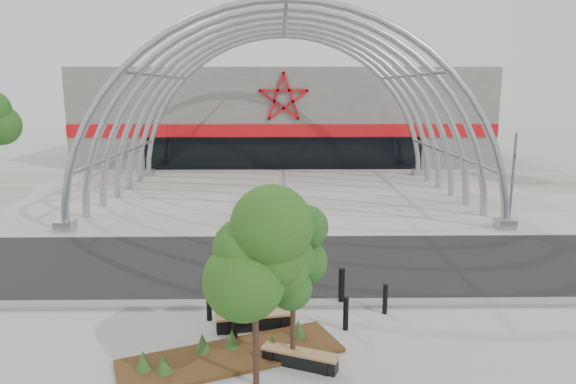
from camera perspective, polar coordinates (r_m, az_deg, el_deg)
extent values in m
plane|color=#9F9F9A|center=(15.85, 0.23, -12.17)|extent=(140.00, 140.00, 0.00)
cube|color=black|center=(19.10, 0.02, -7.94)|extent=(140.00, 7.00, 0.02)
cube|color=#A5A095|center=(30.68, -0.34, -0.47)|extent=(60.00, 17.00, 0.04)
cube|color=slate|center=(15.59, 0.25, -12.33)|extent=(60.00, 0.50, 0.12)
cube|color=slate|center=(48.08, -0.56, 8.62)|extent=(34.00, 15.00, 8.00)
cube|color=black|center=(40.88, -0.49, 4.33)|extent=(22.00, 0.25, 2.60)
cube|color=red|center=(40.70, -0.50, 6.85)|extent=(34.00, 0.30, 1.00)
torus|color=#9A9FA5|center=(23.40, -0.16, -4.31)|extent=(20.36, 0.36, 20.36)
torus|color=#9A9FA5|center=(25.81, -0.23, -2.80)|extent=(20.36, 0.36, 20.36)
torus|color=#9A9FA5|center=(28.24, -0.29, -1.56)|extent=(20.36, 0.36, 20.36)
torus|color=#9A9FA5|center=(30.68, -0.34, -0.51)|extent=(20.36, 0.36, 20.36)
torus|color=#9A9FA5|center=(33.13, -0.38, 0.38)|extent=(20.36, 0.36, 20.36)
torus|color=#9A9FA5|center=(35.59, -0.42, 1.15)|extent=(20.36, 0.36, 20.36)
torus|color=#9A9FA5|center=(38.05, -0.45, 1.82)|extent=(20.36, 0.36, 20.36)
cylinder|color=#9A9FA5|center=(31.85, 17.36, 4.13)|extent=(0.20, 15.00, 0.20)
cylinder|color=#9A9FA5|center=(30.92, 13.19, 12.48)|extent=(0.20, 15.00, 0.20)
cylinder|color=#9A9FA5|center=(30.24, -0.36, 18.37)|extent=(0.20, 15.00, 0.20)
cylinder|color=#9A9FA5|center=(30.78, -13.96, 12.45)|extent=(0.20, 15.00, 0.20)
cylinder|color=#9A9FA5|center=(31.67, -18.15, 4.04)|extent=(0.20, 15.00, 0.20)
cube|color=#9A9FA5|center=(25.27, -23.51, -3.50)|extent=(0.80, 0.80, 0.50)
cube|color=#9A9FA5|center=(39.23, -15.23, 2.08)|extent=(0.80, 0.80, 0.50)
cube|color=#9A9FA5|center=(25.50, 22.97, -3.33)|extent=(0.80, 0.80, 0.50)
cube|color=#9A9FA5|center=(39.38, 14.27, 2.16)|extent=(0.80, 0.80, 0.50)
cube|color=#3F2A10|center=(12.97, -6.25, -17.66)|extent=(5.52, 3.49, 0.10)
cone|color=#345823|center=(12.37, -13.63, -18.01)|extent=(0.37, 0.37, 0.46)
cone|color=#345823|center=(13.12, -6.23, -15.91)|extent=(0.37, 0.37, 0.46)
cone|color=#345823|center=(12.84, -1.78, -16.50)|extent=(0.37, 0.37, 0.46)
cone|color=#345823|center=(13.06, -9.49, -16.16)|extent=(0.37, 0.37, 0.46)
cone|color=#345823|center=(13.57, 1.16, -14.87)|extent=(0.37, 0.37, 0.46)
cone|color=#345823|center=(12.59, -15.78, -17.56)|extent=(0.37, 0.37, 0.46)
cylinder|color=slate|center=(25.72, 23.66, 1.17)|extent=(0.12, 0.12, 4.38)
imported|color=black|center=(25.58, 23.83, 3.29)|extent=(0.19, 0.62, 0.12)
cylinder|color=black|center=(11.44, -3.61, -15.84)|extent=(0.14, 0.14, 2.21)
ellipsoid|color=#1E490E|center=(10.67, -3.75, -6.22)|extent=(1.89, 1.89, 2.41)
cylinder|color=black|center=(12.28, 0.55, -14.74)|extent=(0.12, 0.12, 1.85)
ellipsoid|color=#133E13|center=(11.64, 0.57, -7.27)|extent=(1.53, 1.53, 2.02)
cube|color=black|center=(14.23, -3.79, -14.31)|extent=(2.05, 0.73, 0.34)
cube|color=black|center=(14.15, -6.93, -14.38)|extent=(0.20, 0.46, 0.40)
cube|color=black|center=(14.32, -0.70, -13.97)|extent=(0.20, 0.46, 0.40)
cube|color=brown|center=(14.13, -3.81, -13.46)|extent=(2.11, 0.81, 0.06)
cube|color=black|center=(12.53, 1.32, -18.18)|extent=(1.78, 0.99, 0.30)
cube|color=black|center=(12.73, -1.64, -17.53)|extent=(0.25, 0.40, 0.36)
cube|color=black|center=(12.33, 4.40, -18.59)|extent=(0.25, 0.40, 0.36)
cube|color=#926945|center=(12.43, 1.33, -17.36)|extent=(1.84, 1.07, 0.05)
cylinder|color=black|center=(14.73, -8.77, -12.22)|extent=(0.15, 0.15, 0.94)
cylinder|color=black|center=(13.52, -5.96, -14.49)|extent=(0.14, 0.14, 0.90)
cylinder|color=black|center=(15.55, 5.97, -10.43)|extent=(0.18, 0.18, 1.14)
cylinder|color=black|center=(14.12, 6.44, -13.28)|extent=(0.15, 0.15, 0.92)
cylinder|color=black|center=(15.22, 10.74, -11.61)|extent=(0.14, 0.14, 0.87)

